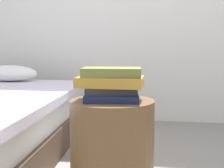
% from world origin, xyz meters
% --- Properties ---
extents(wall_back, '(7.00, 0.08, 2.60)m').
position_xyz_m(wall_back, '(0.00, 2.00, 1.30)').
color(wall_back, silver).
rests_on(wall_back, ground_plane).
extents(side_table, '(0.38, 0.38, 0.55)m').
position_xyz_m(side_table, '(0.00, 0.00, 0.28)').
color(side_table, brown).
rests_on(side_table, ground_plane).
extents(book_navy, '(0.26, 0.22, 0.03)m').
position_xyz_m(book_navy, '(0.00, -0.01, 0.57)').
color(book_navy, '#19234C').
rests_on(book_navy, side_table).
extents(book_charcoal, '(0.24, 0.19, 0.03)m').
position_xyz_m(book_charcoal, '(0.00, -0.01, 0.60)').
color(book_charcoal, '#28282D').
rests_on(book_charcoal, book_navy).
extents(book_ochre, '(0.29, 0.19, 0.04)m').
position_xyz_m(book_ochre, '(-0.01, -0.01, 0.64)').
color(book_ochre, '#B7842D').
rests_on(book_ochre, book_charcoal).
extents(book_olive, '(0.27, 0.18, 0.04)m').
position_xyz_m(book_olive, '(-0.00, -0.01, 0.68)').
color(book_olive, olive).
rests_on(book_olive, book_ochre).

